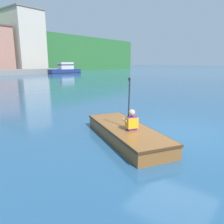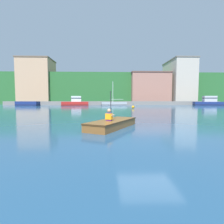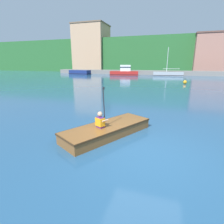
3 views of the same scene
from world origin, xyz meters
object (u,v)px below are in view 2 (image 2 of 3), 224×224
(moored_boat_dock_west_end, at_px, (209,102))
(moored_boat_dock_west_inner, at_px, (28,104))
(person_paddler, at_px, (109,115))
(moored_boat_dock_center_near, at_px, (114,104))
(channel_buoy, at_px, (133,107))
(rowboat_foreground, at_px, (113,123))
(moored_boat_dock_center_far, at_px, (75,102))

(moored_boat_dock_west_end, bearing_deg, moored_boat_dock_west_inner, 179.81)
(moored_boat_dock_west_inner, relative_size, person_paddler, 3.91)
(moored_boat_dock_center_near, distance_m, channel_buoy, 13.91)
(channel_buoy, bearing_deg, moored_boat_dock_west_end, 33.45)
(moored_boat_dock_center_near, xyz_separation_m, person_paddler, (-1.67, -31.96, 0.25))
(rowboat_foreground, bearing_deg, moored_boat_dock_center_near, 87.31)
(moored_boat_dock_center_far, distance_m, channel_buoy, 17.00)
(moored_boat_dock_center_near, height_order, person_paddler, moored_boat_dock_center_near)
(person_paddler, xyz_separation_m, channel_buoy, (3.93, 18.24, -0.41))
(rowboat_foreground, xyz_separation_m, channel_buoy, (3.75, 17.91, 0.01))
(moored_boat_dock_west_end, xyz_separation_m, moored_boat_dock_center_far, (-30.18, 0.29, -0.06))
(moored_boat_dock_west_end, bearing_deg, moored_boat_dock_center_near, 177.22)
(moored_boat_dock_west_inner, height_order, moored_boat_dock_center_far, moored_boat_dock_center_far)
(moored_boat_dock_west_end, bearing_deg, moored_boat_dock_center_far, 179.45)
(moored_boat_dock_west_end, distance_m, channel_buoy, 23.00)
(moored_boat_dock_west_inner, height_order, person_paddler, person_paddler)
(moored_boat_dock_center_near, height_order, channel_buoy, moored_boat_dock_center_near)
(moored_boat_dock_west_end, bearing_deg, channel_buoy, -146.55)
(moored_boat_dock_west_end, xyz_separation_m, rowboat_foreground, (-22.94, -30.59, -0.58))
(moored_boat_dock_center_far, relative_size, rowboat_foreground, 1.73)
(moored_boat_dock_center_near, height_order, rowboat_foreground, moored_boat_dock_center_near)
(channel_buoy, bearing_deg, moored_boat_dock_center_near, 99.39)
(rowboat_foreground, bearing_deg, moored_boat_dock_west_inner, 119.85)
(moored_boat_dock_west_end, relative_size, moored_boat_dock_center_near, 1.09)
(rowboat_foreground, bearing_deg, moored_boat_dock_center_far, 103.18)
(moored_boat_dock_center_far, xyz_separation_m, rowboat_foreground, (7.23, -30.88, -0.52))
(moored_boat_dock_center_near, height_order, moored_boat_dock_center_far, moored_boat_dock_center_near)
(person_paddler, bearing_deg, channel_buoy, 77.82)
(moored_boat_dock_west_end, xyz_separation_m, moored_boat_dock_center_near, (-21.46, 1.04, -0.41))
(moored_boat_dock_west_inner, distance_m, person_paddler, 35.61)
(moored_boat_dock_west_end, xyz_separation_m, person_paddler, (-23.12, -30.91, -0.16))
(person_paddler, bearing_deg, moored_boat_dock_west_end, 53.20)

